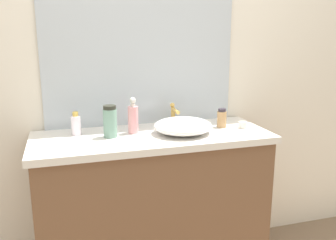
% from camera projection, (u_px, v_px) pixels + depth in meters
% --- Properties ---
extents(bathroom_wall_rear, '(6.00, 0.06, 2.60)m').
position_uv_depth(bathroom_wall_rear, '(142.00, 57.00, 2.22)').
color(bathroom_wall_rear, silver).
rests_on(bathroom_wall_rear, ground).
extents(vanity_counter, '(1.32, 0.51, 0.89)m').
position_uv_depth(vanity_counter, '(153.00, 207.00, 2.14)').
color(vanity_counter, brown).
rests_on(vanity_counter, ground).
extents(wall_mirror_panel, '(1.16, 0.01, 1.12)m').
position_uv_depth(wall_mirror_panel, '(141.00, 31.00, 2.14)').
color(wall_mirror_panel, '#B2BCC6').
rests_on(wall_mirror_panel, vanity_counter).
extents(sink_basin, '(0.33, 0.31, 0.08)m').
position_uv_depth(sink_basin, '(183.00, 126.00, 2.04)').
color(sink_basin, white).
rests_on(sink_basin, vanity_counter).
extents(faucet, '(0.03, 0.13, 0.14)m').
position_uv_depth(faucet, '(174.00, 113.00, 2.19)').
color(faucet, gold).
rests_on(faucet, vanity_counter).
extents(soap_dispenser, '(0.06, 0.06, 0.20)m').
position_uv_depth(soap_dispenser, '(133.00, 118.00, 2.04)').
color(soap_dispenser, pink).
rests_on(soap_dispenser, vanity_counter).
extents(lotion_bottle, '(0.05, 0.05, 0.13)m').
position_uv_depth(lotion_bottle, '(76.00, 125.00, 2.01)').
color(lotion_bottle, white).
rests_on(lotion_bottle, vanity_counter).
extents(perfume_bottle, '(0.06, 0.06, 0.11)m').
position_uv_depth(perfume_bottle, '(222.00, 118.00, 2.17)').
color(perfume_bottle, tan).
rests_on(perfume_bottle, vanity_counter).
extents(spray_can, '(0.07, 0.07, 0.17)m').
position_uv_depth(spray_can, '(110.00, 122.00, 1.96)').
color(spray_can, gray).
rests_on(spray_can, vanity_counter).
extents(candle_jar, '(0.05, 0.05, 0.04)m').
position_uv_depth(candle_jar, '(243.00, 125.00, 2.15)').
color(candle_jar, silver).
rests_on(candle_jar, vanity_counter).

